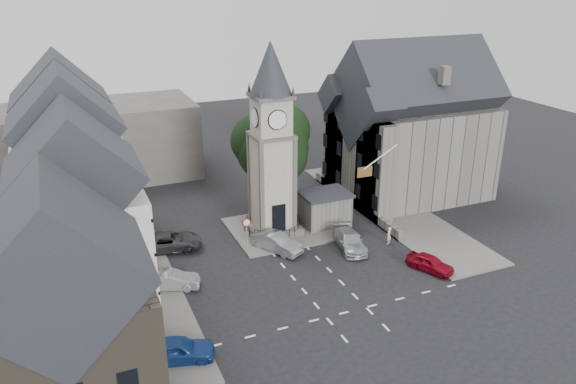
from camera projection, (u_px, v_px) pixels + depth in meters
name	position (u px, v px, depth m)	size (l,w,h in m)	color
ground	(311.00, 274.00, 42.12)	(120.00, 120.00, 0.00)	black
pavement_west	(129.00, 269.00, 42.70)	(6.00, 30.00, 0.14)	#595651
pavement_east	(390.00, 209.00, 53.28)	(6.00, 26.00, 0.14)	#595651
central_island	(288.00, 227.00, 49.47)	(10.00, 8.00, 0.16)	#595651
road_markings	(346.00, 312.00, 37.42)	(20.00, 8.00, 0.01)	silver
clock_tower	(271.00, 142.00, 45.94)	(4.86, 4.86, 16.25)	#4C4944
stone_shelter	(325.00, 208.00, 49.70)	(4.30, 3.30, 3.08)	#5B5954
town_tree	(272.00, 137.00, 51.37)	(7.20, 7.20, 10.80)	black
warning_sign_post	(247.00, 228.00, 44.85)	(0.70, 0.19, 2.85)	black
terrace_pink	(68.00, 155.00, 47.74)	(8.10, 7.60, 12.80)	#D69593
terrace_cream	(74.00, 186.00, 40.90)	(8.10, 7.60, 12.80)	#EDE8C7
terrace_tudor	(83.00, 236.00, 34.21)	(8.10, 7.60, 12.00)	silver
building_sw_stone	(67.00, 335.00, 26.28)	(8.60, 7.60, 10.40)	#484136
backdrop_west	(100.00, 142.00, 60.22)	(20.00, 10.00, 8.00)	#4C4944
east_building	(409.00, 134.00, 54.85)	(14.40, 11.40, 12.60)	#5B5954
east_boundary_wall	(354.00, 202.00, 53.83)	(0.40, 16.00, 0.90)	#5B5954
flagpole	(380.00, 157.00, 45.84)	(3.68, 0.10, 2.74)	white
car_west_blue	(176.00, 350.00, 32.54)	(1.80, 4.47, 1.52)	navy
car_west_silver	(171.00, 280.00, 39.97)	(1.42, 4.07, 1.34)	gray
car_west_grey	(168.00, 242.00, 45.39)	(2.52, 5.47, 1.52)	#2C2D2F
car_island_silver	(277.00, 242.00, 45.33)	(1.55, 4.44, 1.46)	gray
car_island_east	(350.00, 241.00, 45.75)	(1.92, 4.72, 1.37)	#A2A5A9
car_east_red	(430.00, 263.00, 42.40)	(1.47, 3.66, 1.25)	maroon
pedestrian	(389.00, 235.00, 46.45)	(0.55, 0.36, 1.52)	beige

